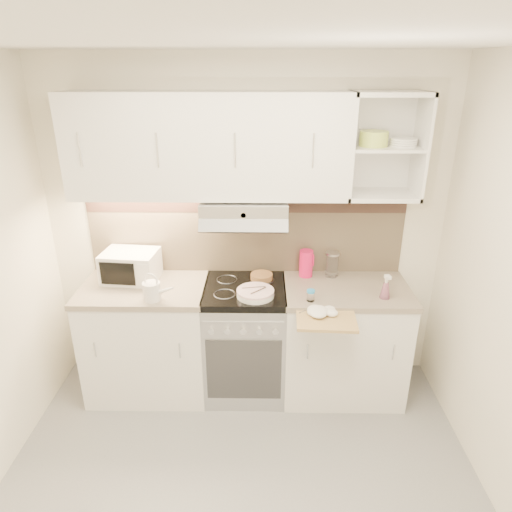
{
  "coord_description": "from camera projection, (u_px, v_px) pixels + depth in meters",
  "views": [
    {
      "loc": [
        0.13,
        -1.9,
        2.4
      ],
      "look_at": [
        0.09,
        0.95,
        1.21
      ],
      "focal_mm": 32.0,
      "sensor_mm": 36.0,
      "label": 1
    }
  ],
  "objects": [
    {
      "name": "pink_pitcher",
      "position": [
        306.0,
        263.0,
        3.48
      ],
      "size": [
        0.11,
        0.1,
        0.21
      ],
      "rotation": [
        0.0,
        0.0,
        0.03
      ],
      "color": "#E91456",
      "rests_on": "worktop_right"
    },
    {
      "name": "microwave",
      "position": [
        131.0,
        266.0,
        3.42
      ],
      "size": [
        0.42,
        0.33,
        0.22
      ],
      "rotation": [
        0.0,
        0.0,
        -0.1
      ],
      "color": "silver",
      "rests_on": "worktop_left"
    },
    {
      "name": "spice_jar",
      "position": [
        311.0,
        295.0,
        3.13
      ],
      "size": [
        0.06,
        0.06,
        0.08
      ],
      "rotation": [
        0.0,
        0.0,
        -0.02
      ],
      "color": "white",
      "rests_on": "worktop_right"
    },
    {
      "name": "ground",
      "position": [
        239.0,
        508.0,
        2.68
      ],
      "size": [
        3.0,
        3.0,
        0.0
      ],
      "primitive_type": "plane",
      "color": "gray",
      "rests_on": "ground"
    },
    {
      "name": "electric_range",
      "position": [
        245.0,
        339.0,
        3.52
      ],
      "size": [
        0.6,
        0.6,
        0.9
      ],
      "color": "#B7B7BC",
      "rests_on": "ground"
    },
    {
      "name": "bread_loaf",
      "position": [
        262.0,
        276.0,
        3.46
      ],
      "size": [
        0.17,
        0.17,
        0.04
      ],
      "primitive_type": "cylinder",
      "color": "#AD6F44",
      "rests_on": "electric_range"
    },
    {
      "name": "plate_stack",
      "position": [
        255.0,
        293.0,
        3.2
      ],
      "size": [
        0.26,
        0.26,
        0.06
      ],
      "rotation": [
        0.0,
        0.0,
        0.35
      ],
      "color": "white",
      "rests_on": "electric_range"
    },
    {
      "name": "cutting_board",
      "position": [
        326.0,
        317.0,
        3.0
      ],
      "size": [
        0.4,
        0.37,
        0.02
      ],
      "primitive_type": "cube",
      "rotation": [
        0.0,
        0.0,
        -0.05
      ],
      "color": "tan",
      "rests_on": "base_cabinet_right"
    },
    {
      "name": "glass_jar",
      "position": [
        332.0,
        264.0,
        3.48
      ],
      "size": [
        0.1,
        0.1,
        0.2
      ],
      "rotation": [
        0.0,
        0.0,
        -0.22
      ],
      "color": "white",
      "rests_on": "worktop_right"
    },
    {
      "name": "base_cabinet_left",
      "position": [
        149.0,
        340.0,
        3.54
      ],
      "size": [
        0.9,
        0.6,
        0.86
      ],
      "primitive_type": "cube",
      "color": "white",
      "rests_on": "ground"
    },
    {
      "name": "room_shell",
      "position": [
        239.0,
        225.0,
        2.39
      ],
      "size": [
        3.04,
        2.84,
        2.52
      ],
      "color": "white",
      "rests_on": "ground"
    },
    {
      "name": "base_cabinet_right",
      "position": [
        342.0,
        342.0,
        3.52
      ],
      "size": [
        0.9,
        0.6,
        0.86
      ],
      "primitive_type": "cube",
      "color": "white",
      "rests_on": "ground"
    },
    {
      "name": "watering_can",
      "position": [
        153.0,
        291.0,
        3.13
      ],
      "size": [
        0.23,
        0.13,
        0.2
      ],
      "rotation": [
        0.0,
        0.0,
        -0.31
      ],
      "color": "silver",
      "rests_on": "worktop_left"
    },
    {
      "name": "dish_towel",
      "position": [
        321.0,
        311.0,
        3.0
      ],
      "size": [
        0.26,
        0.23,
        0.06
      ],
      "primitive_type": null,
      "rotation": [
        0.0,
        0.0,
        -0.21
      ],
      "color": "white",
      "rests_on": "cutting_board"
    },
    {
      "name": "worktop_left",
      "position": [
        143.0,
        289.0,
        3.36
      ],
      "size": [
        0.92,
        0.62,
        0.04
      ],
      "primitive_type": "cube",
      "color": "gray",
      "rests_on": "base_cabinet_left"
    },
    {
      "name": "spray_bottle",
      "position": [
        386.0,
        288.0,
        3.16
      ],
      "size": [
        0.07,
        0.07,
        0.19
      ],
      "rotation": [
        0.0,
        0.0,
        0.14
      ],
      "color": "pink",
      "rests_on": "worktop_right"
    },
    {
      "name": "worktop_right",
      "position": [
        347.0,
        290.0,
        3.34
      ],
      "size": [
        0.92,
        0.62,
        0.04
      ],
      "primitive_type": "cube",
      "color": "gray",
      "rests_on": "base_cabinet_right"
    }
  ]
}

